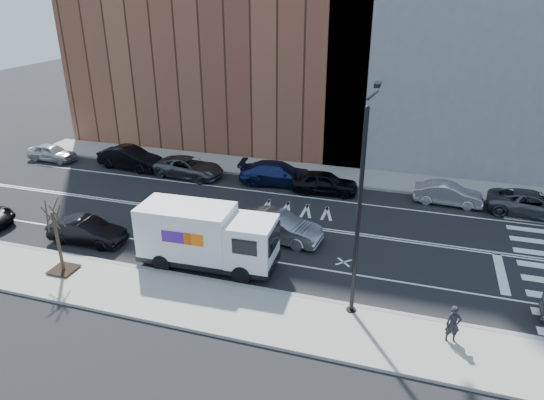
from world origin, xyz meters
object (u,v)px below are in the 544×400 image
Objects in this scene: far_parked_b at (130,158)px; driving_sedan at (278,227)px; pedestrian at (453,324)px; fedex_van at (206,236)px; far_parked_a at (52,153)px.

driving_sedan is at bearing -112.57° from far_parked_b.
fedex_van is at bearing 155.88° from pedestrian.
far_parked_b is 16.25m from driving_sedan.
pedestrian is (30.24, -13.73, 0.25)m from far_parked_a.
fedex_van reaches higher than far_parked_b.
driving_sedan is at bearing -108.50° from far_parked_a.
fedex_van is 1.74× the size of far_parked_a.
far_parked_a is 7.05m from far_parked_b.
far_parked_a is 2.56× the size of pedestrian.
far_parked_a is 0.79× the size of far_parked_b.
far_parked_a is 22.56m from driving_sedan.
fedex_van is 21.74m from far_parked_a.
driving_sedan is 3.12× the size of pedestrian.
far_parked_b is 1.03× the size of driving_sedan.
far_parked_a is at bearing 76.55° from driving_sedan.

